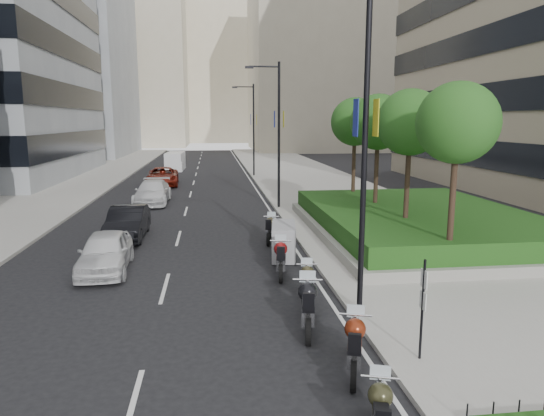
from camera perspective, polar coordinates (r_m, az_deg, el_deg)
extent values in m
plane|color=black|center=(13.06, -7.37, -14.88)|extent=(160.00, 160.00, 0.00)
cube|color=#9E9B93|center=(43.10, 4.81, 2.97)|extent=(10.00, 100.00, 0.15)
cube|color=#9E9B93|center=(43.90, -23.13, 2.31)|extent=(8.00, 100.00, 0.15)
cube|color=silver|center=(42.34, -2.24, 2.77)|extent=(0.12, 100.00, 0.01)
cube|color=silver|center=(42.23, -9.29, 2.63)|extent=(0.12, 100.00, 0.01)
cube|color=gray|center=(85.85, -24.36, 15.73)|extent=(22.00, 26.00, 30.00)
cube|color=#B7AD93|center=(95.21, 6.54, 17.74)|extent=(28.00, 24.00, 36.00)
cube|color=#B7AD93|center=(113.87, -16.87, 15.64)|extent=(26.00, 24.00, 34.00)
cube|color=#B7AD93|center=(132.53, -6.52, 16.05)|extent=(30.00, 24.00, 38.00)
cube|color=gray|center=(24.50, 16.79, -2.38)|extent=(10.00, 14.00, 0.40)
cube|color=#1C4112|center=(24.38, 16.86, -1.00)|extent=(9.40, 13.40, 0.80)
cylinder|color=#332319|center=(18.14, 20.40, 0.16)|extent=(0.22, 0.22, 4.00)
sphere|color=#195119|center=(17.89, 20.98, 9.34)|extent=(2.80, 2.80, 2.80)
cylinder|color=#332319|center=(21.72, 15.58, 2.01)|extent=(0.22, 0.22, 4.00)
sphere|color=#195119|center=(21.51, 15.95, 9.67)|extent=(2.80, 2.80, 2.80)
cylinder|color=#332319|center=(25.42, 12.13, 3.31)|extent=(0.22, 0.22, 4.00)
sphere|color=#195119|center=(25.25, 12.38, 9.86)|extent=(2.80, 2.80, 2.80)
cylinder|color=#332319|center=(29.21, 9.57, 4.28)|extent=(0.22, 0.22, 4.00)
sphere|color=#195119|center=(29.05, 9.74, 9.97)|extent=(2.80, 2.80, 2.80)
cylinder|color=black|center=(13.52, 10.82, 5.71)|extent=(0.16, 0.16, 9.00)
cube|color=yellow|center=(13.57, 12.12, 10.33)|extent=(0.02, 0.45, 1.00)
cube|color=navy|center=(13.40, 9.82, 10.41)|extent=(0.02, 0.45, 1.00)
cylinder|color=black|center=(30.13, 0.82, 8.32)|extent=(0.16, 0.16, 9.00)
cylinder|color=black|center=(30.17, -0.92, 16.30)|extent=(1.80, 0.10, 0.10)
cube|color=black|center=(30.08, -2.70, 16.22)|extent=(0.50, 0.22, 0.14)
cube|color=yellow|center=(30.16, 1.36, 10.41)|extent=(0.02, 0.45, 1.00)
cube|color=navy|center=(30.08, 0.29, 10.41)|extent=(0.02, 0.45, 1.00)
cylinder|color=black|center=(48.02, -2.17, 9.04)|extent=(0.16, 0.16, 9.00)
cylinder|color=black|center=(48.05, -3.31, 14.05)|extent=(1.80, 0.10, 0.10)
cube|color=black|center=(47.99, -4.41, 13.98)|extent=(0.50, 0.22, 0.14)
cube|color=yellow|center=(48.04, -1.84, 10.36)|extent=(0.02, 0.45, 1.00)
cube|color=navy|center=(47.99, -2.52, 10.35)|extent=(0.02, 0.45, 1.00)
cylinder|color=black|center=(11.69, 17.24, -11.71)|extent=(0.06, 0.06, 2.50)
cube|color=silver|center=(11.42, 17.46, -7.98)|extent=(0.02, 0.32, 0.42)
cube|color=silver|center=(11.58, 17.32, -10.33)|extent=(0.02, 0.32, 0.42)
cylinder|color=black|center=(9.95, 12.39, -21.82)|extent=(0.28, 0.58, 0.58)
sphere|color=#2E2D19|center=(9.27, 12.63, -20.72)|extent=(0.45, 0.45, 0.45)
cylinder|color=silver|center=(9.39, 12.62, -18.86)|extent=(0.67, 0.25, 0.05)
cylinder|color=black|center=(10.73, 9.56, -18.98)|extent=(0.31, 0.64, 0.63)
cylinder|color=black|center=(12.18, 9.72, -15.24)|extent=(0.31, 0.64, 0.63)
cube|color=silver|center=(11.33, 9.67, -16.33)|extent=(0.55, 0.92, 0.43)
sphere|color=maroon|center=(11.46, 9.76, -13.84)|extent=(0.49, 0.49, 0.49)
cube|color=black|center=(10.91, 9.69, -15.51)|extent=(0.50, 0.82, 0.16)
cylinder|color=silver|center=(11.63, 9.82, -12.28)|extent=(0.74, 0.28, 0.05)
cylinder|color=black|center=(12.48, 4.28, -14.33)|extent=(0.25, 0.70, 0.69)
cylinder|color=black|center=(14.11, 4.13, -11.34)|extent=(0.25, 0.70, 0.69)
cube|color=silver|center=(13.17, 4.22, -12.09)|extent=(0.49, 0.98, 0.46)
sphere|color=black|center=(13.35, 4.21, -9.82)|extent=(0.53, 0.53, 0.53)
cube|color=black|center=(12.73, 4.27, -11.18)|extent=(0.45, 0.87, 0.18)
cylinder|color=silver|center=(13.55, 4.20, -8.42)|extent=(0.82, 0.20, 0.06)
cylinder|color=black|center=(14.69, 4.44, -10.69)|extent=(0.18, 0.58, 0.57)
cylinder|color=black|center=(16.07, 4.02, -8.81)|extent=(0.18, 0.58, 0.57)
cube|color=silver|center=(15.28, 4.24, -9.21)|extent=(0.37, 0.81, 0.39)
sphere|color=#35311D|center=(15.46, 4.17, -7.61)|extent=(0.44, 0.44, 0.44)
cube|color=black|center=(14.92, 4.34, -8.50)|extent=(0.34, 0.72, 0.15)
cylinder|color=silver|center=(15.63, 4.11, -6.62)|extent=(0.68, 0.13, 0.05)
cylinder|color=black|center=(16.83, 1.04, -7.74)|extent=(0.21, 0.67, 0.65)
cylinder|color=black|center=(18.44, 1.01, -6.12)|extent=(0.21, 0.67, 0.65)
cube|color=silver|center=(17.53, 1.03, -6.39)|extent=(0.43, 0.93, 0.44)
sphere|color=maroon|center=(17.76, 1.02, -4.82)|extent=(0.51, 0.51, 0.51)
cube|color=black|center=(17.13, 1.04, -5.61)|extent=(0.40, 0.82, 0.17)
cylinder|color=silver|center=(17.97, 1.02, -3.87)|extent=(0.78, 0.16, 0.05)
cylinder|color=black|center=(19.02, 1.38, -5.58)|extent=(0.22, 0.69, 0.68)
cylinder|color=black|center=(20.70, 1.35, -4.26)|extent=(0.22, 0.69, 0.68)
cube|color=gray|center=(19.77, 1.37, -3.85)|extent=(1.24, 2.40, 1.36)
cylinder|color=black|center=(21.61, -0.43, -3.71)|extent=(0.25, 0.63, 0.62)
cylinder|color=black|center=(23.15, -0.01, -2.76)|extent=(0.25, 0.63, 0.62)
cube|color=silver|center=(22.29, -0.23, -2.82)|extent=(0.48, 0.89, 0.42)
sphere|color=#302C1B|center=(22.53, -0.14, -1.69)|extent=(0.48, 0.48, 0.48)
cube|color=black|center=(21.93, -0.31, -2.19)|extent=(0.44, 0.79, 0.16)
cylinder|color=silver|center=(22.75, -0.07, -1.01)|extent=(0.73, 0.21, 0.05)
imported|color=silver|center=(19.02, -19.01, -4.91)|extent=(1.96, 4.40, 1.47)
imported|color=black|center=(23.91, -16.62, -1.67)|extent=(1.62, 4.61, 1.52)
imported|color=silver|center=(33.55, -13.87, 1.82)|extent=(2.23, 5.33, 1.54)
imported|color=maroon|center=(42.65, -12.75, 3.63)|extent=(2.85, 5.72, 1.56)
cube|color=white|center=(55.73, -11.32, 5.41)|extent=(2.04, 4.82, 1.99)
cube|color=white|center=(53.99, -11.43, 4.75)|extent=(1.86, 1.23, 1.04)
cylinder|color=black|center=(54.16, -12.22, 4.54)|extent=(0.24, 0.66, 0.66)
cylinder|color=black|center=(54.05, -10.62, 4.59)|extent=(0.24, 0.66, 0.66)
cylinder|color=black|center=(57.35, -11.94, 4.86)|extent=(0.24, 0.66, 0.66)
cylinder|color=black|center=(57.24, -10.43, 4.90)|extent=(0.24, 0.66, 0.66)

